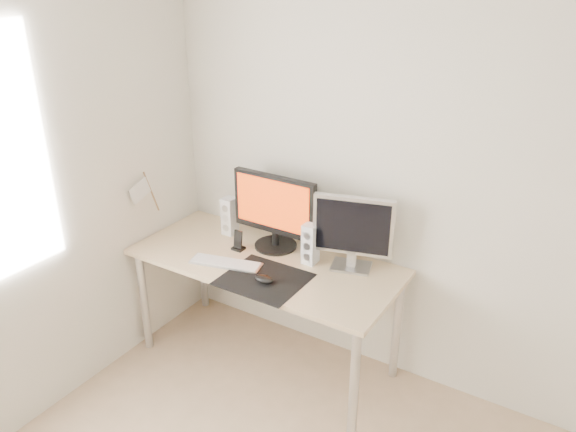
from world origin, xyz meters
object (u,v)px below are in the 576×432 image
at_px(mouse, 264,279).
at_px(main_monitor, 275,209).
at_px(speaker_right, 310,244).
at_px(second_monitor, 353,230).
at_px(keyboard, 226,263).
at_px(desk, 265,271).
at_px(speaker_left, 229,216).
at_px(phone_dock, 238,244).

bearing_deg(mouse, main_monitor, 114.88).
relative_size(main_monitor, speaker_right, 2.25).
height_order(mouse, speaker_right, speaker_right).
xyz_separation_m(second_monitor, speaker_right, (-0.23, -0.07, -0.12)).
bearing_deg(main_monitor, keyboard, -111.05).
bearing_deg(desk, speaker_left, 155.41).
xyz_separation_m(desk, speaker_left, (-0.39, 0.18, 0.20)).
bearing_deg(second_monitor, speaker_left, -179.62).
relative_size(second_monitor, speaker_right, 1.82).
distance_m(mouse, keyboard, 0.31).
height_order(desk, speaker_left, speaker_left).
bearing_deg(keyboard, main_monitor, 68.95).
relative_size(speaker_left, phone_dock, 1.94).
distance_m(speaker_left, phone_dock, 0.25).
height_order(second_monitor, speaker_right, second_monitor).
relative_size(main_monitor, keyboard, 1.26).
relative_size(desk, second_monitor, 3.60).
distance_m(desk, phone_dock, 0.24).
xyz_separation_m(speaker_right, phone_dock, (-0.45, -0.09, -0.08)).
xyz_separation_m(main_monitor, speaker_right, (0.28, -0.05, -0.13)).
height_order(desk, second_monitor, second_monitor).
bearing_deg(second_monitor, mouse, -129.50).
xyz_separation_m(speaker_left, phone_dock, (0.18, -0.15, -0.08)).
distance_m(main_monitor, phone_dock, 0.31).
bearing_deg(mouse, desk, 123.15).
bearing_deg(mouse, second_monitor, 50.50).
xyz_separation_m(mouse, desk, (-0.14, 0.22, -0.10)).
relative_size(speaker_right, phone_dock, 1.94).
xyz_separation_m(main_monitor, speaker_left, (-0.35, 0.01, -0.13)).
bearing_deg(main_monitor, second_monitor, 1.89).
bearing_deg(second_monitor, phone_dock, -166.76).
bearing_deg(phone_dock, main_monitor, 39.88).
bearing_deg(phone_dock, speaker_right, 11.36).
bearing_deg(speaker_left, mouse, -36.78).
distance_m(mouse, second_monitor, 0.56).
distance_m(mouse, desk, 0.28).
bearing_deg(speaker_right, main_monitor, 169.28).
distance_m(mouse, main_monitor, 0.48).
height_order(main_monitor, keyboard, main_monitor).
bearing_deg(mouse, keyboard, 169.44).
height_order(mouse, keyboard, mouse).
bearing_deg(main_monitor, desk, -77.94).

